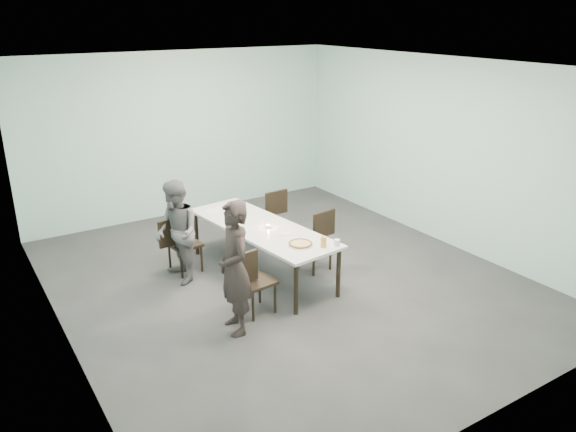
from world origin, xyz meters
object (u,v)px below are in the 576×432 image
chair_near_left (251,278)px  beer_glass (324,242)px  chair_near_right (318,236)px  tealight (268,226)px  chair_far_left (180,241)px  diner_far (177,233)px  side_plate (285,233)px  pizza (300,244)px  diner_near (234,268)px  table (261,230)px  chair_far_right (271,214)px  water_tumbler (337,243)px  amber_tumbler (233,212)px

chair_near_left → beer_glass: size_ratio=5.80×
chair_near_right → tealight: (-0.77, 0.16, 0.27)m
chair_far_left → tealight: chair_far_left is taller
chair_near_right → diner_far: 2.07m
chair_near_left → diner_far: 1.46m
chair_far_left → diner_far: bearing=-125.4°
beer_glass → side_plate: bearing=104.2°
side_plate → pizza: bearing=-96.0°
chair_near_right → diner_near: bearing=18.0°
chair_far_left → side_plate: (1.12, -1.11, 0.25)m
chair_near_right → pizza: 0.99m
table → chair_near_right: (0.82, -0.27, -0.19)m
chair_far_left → chair_far_right: 1.75m
chair_far_right → diner_near: 2.80m
chair_near_left → pizza: chair_near_left is taller
diner_far → tealight: bearing=66.9°
diner_far → water_tumbler: 2.25m
chair_far_left → diner_near: size_ratio=0.53×
diner_near → water_tumbler: 1.51m
side_plate → amber_tumbler: (-0.24, 1.09, 0.04)m
chair_far_right → water_tumbler: (-0.27, -2.13, 0.29)m
chair_near_right → pizza: (-0.73, -0.61, 0.27)m
water_tumbler → chair_far_right: bearing=82.9°
beer_glass → tealight: size_ratio=2.68×
table → amber_tumbler: (-0.11, 0.65, 0.10)m
diner_near → pizza: bearing=112.4°
chair_near_left → chair_far_right: (1.44, 1.90, 0.00)m
diner_far → pizza: 1.78m
water_tumbler → pizza: bearing=144.5°
chair_near_right → water_tumbler: 1.00m
diner_far → water_tumbler: diner_far is taller
water_tumbler → tealight: water_tumbler is taller
chair_far_right → amber_tumbler: size_ratio=10.88×
water_tumbler → amber_tumbler: (-0.58, 1.81, -0.01)m
water_tumbler → tealight: 1.13m
chair_near_right → water_tumbler: (-0.35, -0.89, 0.29)m
table → tealight: tealight is taller
diner_far → amber_tumbler: bearing=104.2°
chair_near_left → diner_near: size_ratio=0.53×
chair_far_right → diner_near: size_ratio=0.53×
diner_near → beer_glass: (1.34, 0.07, 0.00)m
amber_tumbler → chair_near_right: bearing=-44.6°
chair_far_right → diner_near: (-1.78, -2.14, 0.32)m
chair_near_left → pizza: (0.78, 0.05, 0.27)m
chair_near_left → tealight: (0.75, 0.82, 0.27)m
chair_far_left → diner_near: (-0.05, -1.85, 0.32)m
beer_glass → chair_far_left: bearing=126.0°
pizza → water_tumbler: water_tumbler is taller
beer_glass → water_tumbler: 0.19m
side_plate → amber_tumbler: size_ratio=2.25×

